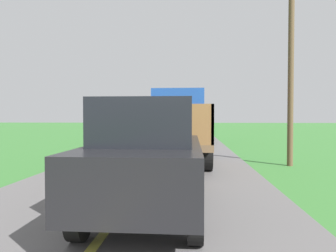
# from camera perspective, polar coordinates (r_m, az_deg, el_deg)

# --- Properties ---
(banana_truck_near) EXTENTS (2.38, 5.82, 2.80)m
(banana_truck_near) POSITION_cam_1_polar(r_m,az_deg,el_deg) (11.99, 1.69, 0.44)
(banana_truck_near) COLOR #2D2D30
(banana_truck_near) RESTS_ON road_surface
(banana_truck_far) EXTENTS (2.38, 5.81, 2.80)m
(banana_truck_far) POSITION_cam_1_polar(r_m,az_deg,el_deg) (22.86, 2.49, 0.95)
(banana_truck_far) COLOR #2D2D30
(banana_truck_far) RESTS_ON road_surface
(utility_pole_roadside) EXTENTS (2.28, 0.20, 7.54)m
(utility_pole_roadside) POSITION_cam_1_polar(r_m,az_deg,el_deg) (11.92, 21.90, 13.03)
(utility_pole_roadside) COLOR brown
(utility_pole_roadside) RESTS_ON ground
(following_car) EXTENTS (1.74, 4.10, 1.92)m
(following_car) POSITION_cam_1_polar(r_m,az_deg,el_deg) (5.24, -3.52, -5.49)
(following_car) COLOR black
(following_car) RESTS_ON road_surface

